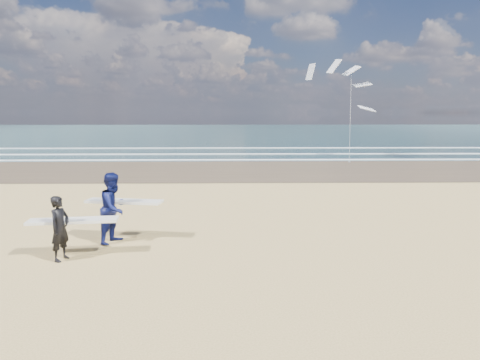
{
  "coord_description": "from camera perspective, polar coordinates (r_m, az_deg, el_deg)",
  "views": [
    {
      "loc": [
        4.1,
        -9.85,
        3.62
      ],
      "look_at": [
        4.43,
        6.0,
        1.12
      ],
      "focal_mm": 32.0,
      "sensor_mm": 36.0,
      "label": 1
    }
  ],
  "objects": [
    {
      "name": "ocean",
      "position": [
        83.45,
        9.86,
        6.34
      ],
      "size": [
        220.0,
        100.0,
        0.02
      ],
      "primitive_type": "cube",
      "color": "#1B373C",
      "rests_on": "ground"
    },
    {
      "name": "surfer_near",
      "position": [
        11.49,
        -22.6,
        -5.8
      ],
      "size": [
        2.25,
        1.08,
        1.62
      ],
      "color": "black",
      "rests_on": "ground"
    },
    {
      "name": "surfer_far",
      "position": [
        12.47,
        -16.38,
        -3.53
      ],
      "size": [
        2.26,
        1.38,
        1.99
      ],
      "color": "#0C1245",
      "rests_on": "ground"
    },
    {
      "name": "foam_breakers",
      "position": [
        41.3,
        21.51,
        3.37
      ],
      "size": [
        220.0,
        11.7,
        0.05
      ],
      "color": "white",
      "rests_on": "ground"
    },
    {
      "name": "wet_sand_strip",
      "position": [
        32.27,
        28.36,
        1.44
      ],
      "size": [
        220.0,
        12.0,
        0.01
      ],
      "primitive_type": "cube",
      "color": "#4F3F2A",
      "rests_on": "ground"
    },
    {
      "name": "kite_1",
      "position": [
        35.39,
        14.55,
        10.65
      ],
      "size": [
        6.6,
        4.83,
        8.28
      ],
      "color": "slate",
      "rests_on": "ground"
    }
  ]
}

